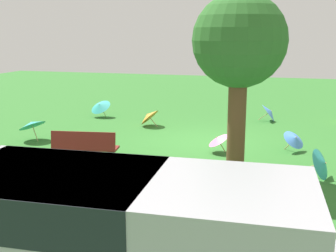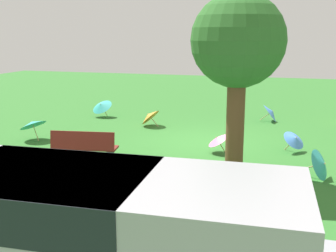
{
  "view_description": "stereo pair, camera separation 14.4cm",
  "coord_description": "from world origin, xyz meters",
  "px_view_note": "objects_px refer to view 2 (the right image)",
  "views": [
    {
      "loc": [
        -2.19,
        12.01,
        3.23
      ],
      "look_at": [
        0.95,
        0.62,
        0.6
      ],
      "focal_mm": 44.87,
      "sensor_mm": 36.0,
      "label": 1
    },
    {
      "loc": [
        -2.32,
        11.97,
        3.23
      ],
      "look_at": [
        0.95,
        0.62,
        0.6
      ],
      "focal_mm": 44.87,
      "sensor_mm": 36.0,
      "label": 2
    }
  ],
  "objects_px": {
    "parasol_blue_0": "(271,112)",
    "parasol_pink_0": "(217,139)",
    "shade_tree": "(238,44)",
    "parasol_teal_0": "(322,164)",
    "van_dark": "(104,222)",
    "parasol_teal_2": "(101,106)",
    "parasol_blue_2": "(295,139)",
    "park_bench": "(84,148)",
    "parasol_teal_1": "(33,124)",
    "parasol_orange_0": "(149,116)",
    "parasol_purple_0": "(69,135)"
  },
  "relations": [
    {
      "from": "parasol_teal_1",
      "to": "parasol_purple_0",
      "type": "distance_m",
      "value": 1.47
    },
    {
      "from": "parasol_teal_1",
      "to": "park_bench",
      "type": "bearing_deg",
      "value": 145.32
    },
    {
      "from": "parasol_pink_0",
      "to": "shade_tree",
      "type": "bearing_deg",
      "value": 110.51
    },
    {
      "from": "van_dark",
      "to": "parasol_purple_0",
      "type": "xyz_separation_m",
      "value": [
        3.91,
        -6.11,
        -0.59
      ]
    },
    {
      "from": "parasol_teal_2",
      "to": "parasol_purple_0",
      "type": "xyz_separation_m",
      "value": [
        -0.93,
        4.21,
        -0.14
      ]
    },
    {
      "from": "parasol_blue_0",
      "to": "parasol_teal_0",
      "type": "xyz_separation_m",
      "value": [
        -1.38,
        6.19,
        0.01
      ]
    },
    {
      "from": "parasol_blue_0",
      "to": "parasol_orange_0",
      "type": "distance_m",
      "value": 4.56
    },
    {
      "from": "shade_tree",
      "to": "parasol_teal_0",
      "type": "xyz_separation_m",
      "value": [
        -1.92,
        -0.36,
        -2.63
      ]
    },
    {
      "from": "parasol_teal_2",
      "to": "parasol_pink_0",
      "type": "distance_m",
      "value": 6.38
    },
    {
      "from": "shade_tree",
      "to": "parasol_teal_0",
      "type": "relative_size",
      "value": 4.94
    },
    {
      "from": "parasol_blue_2",
      "to": "parasol_teal_2",
      "type": "bearing_deg",
      "value": -23.21
    },
    {
      "from": "parasol_blue_0",
      "to": "parasol_teal_2",
      "type": "bearing_deg",
      "value": 8.77
    },
    {
      "from": "parasol_blue_2",
      "to": "parasol_teal_2",
      "type": "relative_size",
      "value": 0.84
    },
    {
      "from": "park_bench",
      "to": "parasol_pink_0",
      "type": "relative_size",
      "value": 2.13
    },
    {
      "from": "parasol_purple_0",
      "to": "van_dark",
      "type": "bearing_deg",
      "value": 122.58
    },
    {
      "from": "van_dark",
      "to": "parasol_blue_0",
      "type": "height_order",
      "value": "van_dark"
    },
    {
      "from": "park_bench",
      "to": "parasol_teal_1",
      "type": "xyz_separation_m",
      "value": [
        2.7,
        -1.87,
        0.06
      ]
    },
    {
      "from": "parasol_blue_0",
      "to": "parasol_pink_0",
      "type": "relative_size",
      "value": 1.09
    },
    {
      "from": "parasol_blue_0",
      "to": "parasol_pink_0",
      "type": "height_order",
      "value": "parasol_blue_0"
    },
    {
      "from": "shade_tree",
      "to": "parasol_pink_0",
      "type": "relative_size",
      "value": 5.29
    },
    {
      "from": "park_bench",
      "to": "parasol_blue_0",
      "type": "xyz_separation_m",
      "value": [
        -4.2,
        -6.75,
        -0.12
      ]
    },
    {
      "from": "parasol_teal_0",
      "to": "parasol_teal_2",
      "type": "bearing_deg",
      "value": -33.75
    },
    {
      "from": "parasol_blue_0",
      "to": "parasol_teal_1",
      "type": "relative_size",
      "value": 0.82
    },
    {
      "from": "shade_tree",
      "to": "parasol_blue_2",
      "type": "relative_size",
      "value": 4.92
    },
    {
      "from": "van_dark",
      "to": "shade_tree",
      "type": "xyz_separation_m",
      "value": [
        -1.03,
        -4.76,
        2.08
      ]
    },
    {
      "from": "van_dark",
      "to": "parasol_teal_2",
      "type": "relative_size",
      "value": 4.68
    },
    {
      "from": "parasol_teal_0",
      "to": "parasol_pink_0",
      "type": "distance_m",
      "value": 2.99
    },
    {
      "from": "parasol_blue_0",
      "to": "parasol_teal_1",
      "type": "height_order",
      "value": "parasol_teal_1"
    },
    {
      "from": "van_dark",
      "to": "parasol_blue_0",
      "type": "bearing_deg",
      "value": -97.88
    },
    {
      "from": "van_dark",
      "to": "parasol_teal_2",
      "type": "distance_m",
      "value": 11.41
    },
    {
      "from": "park_bench",
      "to": "parasol_teal_2",
      "type": "distance_m",
      "value": 6.17
    },
    {
      "from": "parasol_pink_0",
      "to": "van_dark",
      "type": "bearing_deg",
      "value": 87.06
    },
    {
      "from": "shade_tree",
      "to": "park_bench",
      "type": "bearing_deg",
      "value": 3.06
    },
    {
      "from": "parasol_pink_0",
      "to": "parasol_teal_2",
      "type": "bearing_deg",
      "value": -35.76
    },
    {
      "from": "shade_tree",
      "to": "parasol_blue_0",
      "type": "xyz_separation_m",
      "value": [
        -0.54,
        -6.56,
        -2.64
      ]
    },
    {
      "from": "parasol_blue_2",
      "to": "parasol_teal_2",
      "type": "distance_m",
      "value": 7.85
    },
    {
      "from": "parasol_teal_2",
      "to": "parasol_purple_0",
      "type": "distance_m",
      "value": 4.32
    },
    {
      "from": "van_dark",
      "to": "shade_tree",
      "type": "relative_size",
      "value": 1.14
    },
    {
      "from": "parasol_teal_1",
      "to": "parasol_teal_0",
      "type": "bearing_deg",
      "value": 171.02
    },
    {
      "from": "van_dark",
      "to": "parasol_blue_2",
      "type": "relative_size",
      "value": 5.61
    },
    {
      "from": "parasol_orange_0",
      "to": "parasol_pink_0",
      "type": "height_order",
      "value": "parasol_orange_0"
    },
    {
      "from": "shade_tree",
      "to": "parasol_pink_0",
      "type": "height_order",
      "value": "shade_tree"
    },
    {
      "from": "parasol_teal_0",
      "to": "park_bench",
      "type": "bearing_deg",
      "value": 5.73
    },
    {
      "from": "shade_tree",
      "to": "parasol_blue_0",
      "type": "height_order",
      "value": "shade_tree"
    },
    {
      "from": "parasol_orange_0",
      "to": "parasol_pink_0",
      "type": "distance_m",
      "value": 3.94
    },
    {
      "from": "parasol_teal_0",
      "to": "parasol_purple_0",
      "type": "xyz_separation_m",
      "value": [
        6.85,
        -0.99,
        -0.04
      ]
    },
    {
      "from": "park_bench",
      "to": "parasol_orange_0",
      "type": "relative_size",
      "value": 2.01
    },
    {
      "from": "shade_tree",
      "to": "parasol_orange_0",
      "type": "xyz_separation_m",
      "value": [
        3.56,
        -4.55,
        -2.62
      ]
    },
    {
      "from": "van_dark",
      "to": "parasol_purple_0",
      "type": "bearing_deg",
      "value": -57.42
    },
    {
      "from": "parasol_blue_0",
      "to": "parasol_teal_0",
      "type": "height_order",
      "value": "parasol_teal_0"
    }
  ]
}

